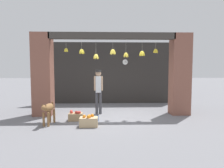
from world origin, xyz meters
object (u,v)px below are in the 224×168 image
Objects in this scene: shopkeeper at (98,88)px; fruit_crate_apples at (76,116)px; dog at (48,109)px; fruit_crate_oranges at (89,121)px; water_bottle at (97,118)px; wall_clock at (125,62)px.

shopkeeper is 3.72× the size of fruit_crate_apples.
dog reaches higher than fruit_crate_apples.
water_bottle is at bearing 68.26° from fruit_crate_oranges.
dog is 1.62× the size of fruit_crate_oranges.
shopkeeper is (1.53, 1.46, 0.53)m from dog.
shopkeeper is at bearing 52.26° from fruit_crate_apples.
wall_clock is at bearing 69.93° from water_bottle.
fruit_crate_apples is 0.76m from water_bottle.
wall_clock is (1.27, 3.47, 2.00)m from water_bottle.
dog is 3.12× the size of wall_clock.
fruit_crate_oranges is (1.29, -0.24, -0.34)m from dog.
fruit_crate_oranges is 0.89m from fruit_crate_apples.
dog reaches higher than water_bottle.
wall_clock is (2.80, 3.84, 1.60)m from dog.
wall_clock reaches higher than shopkeeper.
wall_clock is at bearing 151.63° from dog.
shopkeeper is 7.60× the size of water_bottle.
water_bottle is at bearing -9.59° from fruit_crate_apples.
shopkeeper reaches higher than fruit_crate_apples.
shopkeeper is at bearing 81.96° from fruit_crate_oranges.
fruit_crate_apples is at bearing -121.13° from wall_clock.
fruit_crate_apples is 4.37m from wall_clock.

